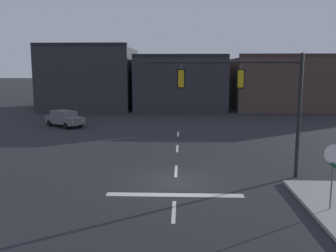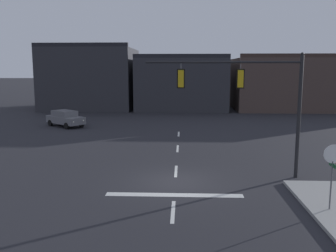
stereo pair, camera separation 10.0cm
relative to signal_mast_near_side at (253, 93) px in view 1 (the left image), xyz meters
name	(u,v)px [view 1 (the left image)]	position (x,y,z in m)	size (l,w,h in m)	color
ground_plane	(175,182)	(-4.06, -1.14, -4.57)	(400.00, 400.00, 0.00)	#232328
stop_bar_paint	(175,195)	(-4.06, -3.14, -4.57)	(6.40, 0.50, 0.01)	silver
lane_centreline	(176,171)	(-4.06, 0.86, -4.57)	(0.16, 26.40, 0.01)	silver
signal_mast_near_side	(253,93)	(0.00, 0.00, 0.00)	(8.20, 0.46, 6.64)	black
stop_sign	(333,161)	(2.32, -4.96, -2.42)	(0.76, 0.64, 2.83)	#56565B
car_lot_nearside	(64,118)	(-15.56, 16.71, -3.71)	(4.56, 4.16, 1.61)	slate
building_row	(213,83)	(0.78, 34.43, -0.83)	(51.08, 13.52, 9.12)	#2D2D33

